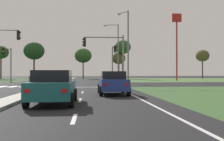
{
  "coord_description": "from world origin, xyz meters",
  "views": [
    {
      "loc": [
        3.96,
        -5.5,
        1.46
      ],
      "look_at": [
        6.92,
        29.41,
        1.78
      ],
      "focal_mm": 44.14,
      "sensor_mm": 36.0,
      "label": 1
    }
  ],
  "objects_px": {
    "fastfood_pole_sign": "(177,32)",
    "treeline_fourth": "(83,56)",
    "treeline_sixth": "(119,59)",
    "traffic_signal_far_left": "(8,59)",
    "car_teal_near": "(53,87)",
    "treeline_second": "(1,53)",
    "street_lamp_second": "(127,44)",
    "street_lamp_third": "(117,50)",
    "car_silver_second": "(63,76)",
    "pedestrian_at_median": "(65,75)",
    "traffic_signal_near_right": "(108,51)",
    "traffic_signal_far_right": "(113,57)",
    "treeline_third": "(34,51)",
    "car_grey_third": "(48,78)",
    "treeline_seventh": "(202,56)",
    "treeline_fifth": "(123,47)",
    "car_blue_fourth": "(113,83)"
  },
  "relations": [
    {
      "from": "car_blue_fourth",
      "to": "street_lamp_second",
      "type": "xyz_separation_m",
      "value": [
        3.1,
        14.99,
        4.28
      ]
    },
    {
      "from": "treeline_seventh",
      "to": "treeline_fourth",
      "type": "bearing_deg",
      "value": 175.72
    },
    {
      "from": "car_blue_fourth",
      "to": "street_lamp_third",
      "type": "bearing_deg",
      "value": 83.57
    },
    {
      "from": "treeline_second",
      "to": "treeline_third",
      "type": "xyz_separation_m",
      "value": [
        7.78,
        0.51,
        0.45
      ]
    },
    {
      "from": "street_lamp_third",
      "to": "treeline_sixth",
      "type": "relative_size",
      "value": 1.45
    },
    {
      "from": "street_lamp_third",
      "to": "pedestrian_at_median",
      "type": "distance_m",
      "value": 9.45
    },
    {
      "from": "car_silver_second",
      "to": "treeline_fifth",
      "type": "distance_m",
      "value": 16.21
    },
    {
      "from": "traffic_signal_far_left",
      "to": "treeline_fourth",
      "type": "bearing_deg",
      "value": 70.88
    },
    {
      "from": "car_teal_near",
      "to": "treeline_second",
      "type": "xyz_separation_m",
      "value": [
        -19.54,
        55.51,
        5.63
      ]
    },
    {
      "from": "car_silver_second",
      "to": "street_lamp_third",
      "type": "relative_size",
      "value": 0.46
    },
    {
      "from": "fastfood_pole_sign",
      "to": "treeline_fourth",
      "type": "xyz_separation_m",
      "value": [
        -18.15,
        18.79,
        -3.39
      ]
    },
    {
      "from": "car_blue_fourth",
      "to": "treeline_fourth",
      "type": "distance_m",
      "value": 51.64
    },
    {
      "from": "car_silver_second",
      "to": "traffic_signal_far_right",
      "type": "bearing_deg",
      "value": 109.36
    },
    {
      "from": "car_silver_second",
      "to": "treeline_fourth",
      "type": "relative_size",
      "value": 0.57
    },
    {
      "from": "traffic_signal_near_right",
      "to": "traffic_signal_far_left",
      "type": "distance_m",
      "value": 17.96
    },
    {
      "from": "car_blue_fourth",
      "to": "traffic_signal_far_left",
      "type": "xyz_separation_m",
      "value": [
        -13.2,
        21.99,
        2.75
      ]
    },
    {
      "from": "traffic_signal_far_left",
      "to": "car_teal_near",
      "type": "bearing_deg",
      "value": -70.22
    },
    {
      "from": "fastfood_pole_sign",
      "to": "treeline_fourth",
      "type": "height_order",
      "value": "fastfood_pole_sign"
    },
    {
      "from": "treeline_seventh",
      "to": "treeline_second",
      "type": "bearing_deg",
      "value": 178.89
    },
    {
      "from": "treeline_fourth",
      "to": "traffic_signal_far_left",
      "type": "bearing_deg",
      "value": -109.12
    },
    {
      "from": "traffic_signal_near_right",
      "to": "treeline_sixth",
      "type": "relative_size",
      "value": 0.83
    },
    {
      "from": "traffic_signal_near_right",
      "to": "car_silver_second",
      "type": "bearing_deg",
      "value": 101.77
    },
    {
      "from": "traffic_signal_far_right",
      "to": "pedestrian_at_median",
      "type": "xyz_separation_m",
      "value": [
        -7.41,
        3.51,
        -2.67
      ]
    },
    {
      "from": "street_lamp_third",
      "to": "treeline_seventh",
      "type": "bearing_deg",
      "value": 42.93
    },
    {
      "from": "traffic_signal_far_left",
      "to": "treeline_seventh",
      "type": "height_order",
      "value": "treeline_seventh"
    },
    {
      "from": "traffic_signal_far_left",
      "to": "treeline_second",
      "type": "height_order",
      "value": "treeline_second"
    },
    {
      "from": "car_teal_near",
      "to": "car_blue_fourth",
      "type": "relative_size",
      "value": 1.02
    },
    {
      "from": "street_lamp_third",
      "to": "treeline_fourth",
      "type": "height_order",
      "value": "street_lamp_third"
    },
    {
      "from": "street_lamp_third",
      "to": "treeline_second",
      "type": "xyz_separation_m",
      "value": [
        -25.84,
        23.51,
        1.12
      ]
    },
    {
      "from": "street_lamp_second",
      "to": "treeline_second",
      "type": "distance_m",
      "value": 43.61
    },
    {
      "from": "car_grey_third",
      "to": "car_blue_fourth",
      "type": "relative_size",
      "value": 1.0
    },
    {
      "from": "car_grey_third",
      "to": "street_lamp_second",
      "type": "bearing_deg",
      "value": -99.41
    },
    {
      "from": "treeline_second",
      "to": "traffic_signal_far_left",
      "type": "bearing_deg",
      "value": -70.99
    },
    {
      "from": "traffic_signal_far_left",
      "to": "fastfood_pole_sign",
      "type": "relative_size",
      "value": 0.4
    },
    {
      "from": "treeline_second",
      "to": "pedestrian_at_median",
      "type": "bearing_deg",
      "value": -54.66
    },
    {
      "from": "traffic_signal_far_left",
      "to": "treeline_fifth",
      "type": "height_order",
      "value": "treeline_fifth"
    },
    {
      "from": "treeline_second",
      "to": "treeline_fifth",
      "type": "distance_m",
      "value": 29.61
    },
    {
      "from": "car_grey_third",
      "to": "traffic_signal_far_right",
      "type": "xyz_separation_m",
      "value": [
        8.71,
        5.28,
        2.99
      ]
    },
    {
      "from": "car_teal_near",
      "to": "treeline_fourth",
      "type": "xyz_separation_m",
      "value": [
        0.27,
        56.8,
        5.05
      ]
    },
    {
      "from": "fastfood_pole_sign",
      "to": "treeline_sixth",
      "type": "distance_m",
      "value": 19.54
    },
    {
      "from": "car_teal_near",
      "to": "traffic_signal_far_left",
      "type": "xyz_separation_m",
      "value": [
        -9.89,
        27.49,
        2.74
      ]
    },
    {
      "from": "street_lamp_third",
      "to": "treeline_fourth",
      "type": "xyz_separation_m",
      "value": [
        -6.03,
        24.8,
        0.53
      ]
    },
    {
      "from": "pedestrian_at_median",
      "to": "treeline_seventh",
      "type": "bearing_deg",
      "value": 22.32
    },
    {
      "from": "car_silver_second",
      "to": "treeline_fourth",
      "type": "height_order",
      "value": "treeline_fourth"
    },
    {
      "from": "street_lamp_third",
      "to": "treeline_third",
      "type": "height_order",
      "value": "street_lamp_third"
    },
    {
      "from": "pedestrian_at_median",
      "to": "treeline_sixth",
      "type": "distance_m",
      "value": 26.55
    },
    {
      "from": "car_teal_near",
      "to": "traffic_signal_far_left",
      "type": "distance_m",
      "value": 29.35
    },
    {
      "from": "treeline_fifth",
      "to": "treeline_sixth",
      "type": "xyz_separation_m",
      "value": [
        -0.91,
        0.92,
        -2.67
      ]
    },
    {
      "from": "car_teal_near",
      "to": "treeline_seventh",
      "type": "relative_size",
      "value": 0.62
    },
    {
      "from": "street_lamp_second",
      "to": "street_lamp_third",
      "type": "distance_m",
      "value": 11.51
    }
  ]
}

